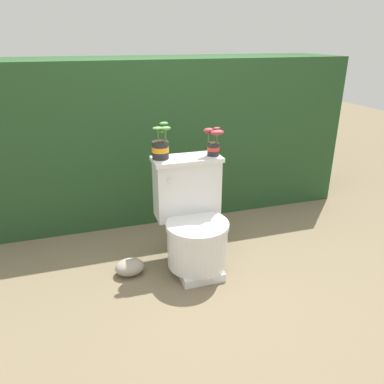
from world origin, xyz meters
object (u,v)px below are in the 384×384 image
at_px(potted_plant_midleft, 214,143).
at_px(garden_stone, 130,267).
at_px(potted_plant_left, 161,147).
at_px(toilet, 193,222).

relative_size(potted_plant_midleft, garden_stone, 0.99).
xyz_separation_m(potted_plant_left, potted_plant_midleft, (0.37, -0.04, 0.01)).
distance_m(toilet, potted_plant_left, 0.57).
height_order(potted_plant_midleft, garden_stone, potted_plant_midleft).
bearing_deg(potted_plant_left, garden_stone, -149.63).
distance_m(toilet, potted_plant_midleft, 0.57).
bearing_deg(garden_stone, potted_plant_midleft, 11.08).
height_order(toilet, garden_stone, toilet).
xyz_separation_m(potted_plant_midleft, garden_stone, (-0.65, -0.13, -0.81)).
bearing_deg(potted_plant_midleft, garden_stone, -168.92).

